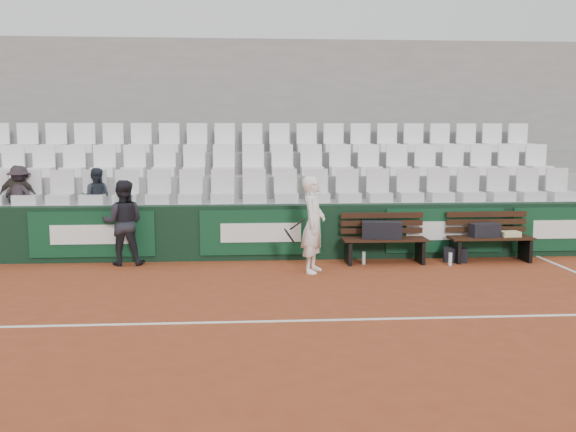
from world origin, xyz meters
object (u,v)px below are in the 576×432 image
(tennis_player, at_px, (313,225))
(spectator_b, at_px, (16,173))
(bench_left, at_px, (384,251))
(spectator_c, at_px, (95,174))
(bench_right, at_px, (490,249))
(water_bottle_near, at_px, (364,258))
(sports_bag_right, at_px, (485,230))
(sports_bag_ground, at_px, (455,255))
(water_bottle_far, at_px, (450,259))
(spectator_a, at_px, (19,173))
(sports_bag_left, at_px, (382,230))
(ball_kid, at_px, (123,223))

(tennis_player, height_order, spectator_b, spectator_b)
(bench_left, relative_size, spectator_c, 1.34)
(bench_right, height_order, water_bottle_near, bench_right)
(sports_bag_right, height_order, sports_bag_ground, sports_bag_right)
(bench_left, height_order, spectator_c, spectator_c)
(water_bottle_far, bearing_deg, bench_left, 165.25)
(spectator_a, bearing_deg, spectator_b, 13.45)
(water_bottle_near, bearing_deg, sports_bag_left, 13.30)
(bench_right, xyz_separation_m, sports_bag_right, (-0.11, 0.02, 0.35))
(sports_bag_right, distance_m, sports_bag_ground, 0.69)
(water_bottle_near, bearing_deg, sports_bag_right, 3.22)
(sports_bag_left, height_order, sports_bag_ground, sports_bag_left)
(bench_right, relative_size, sports_bag_ground, 3.63)
(bench_right, bearing_deg, bench_left, -179.22)
(sports_bag_ground, bearing_deg, spectator_c, 171.17)
(sports_bag_left, distance_m, spectator_b, 6.78)
(bench_right, distance_m, ball_kid, 6.58)
(sports_bag_right, xyz_separation_m, tennis_player, (-3.19, -0.70, 0.23))
(water_bottle_near, relative_size, tennis_player, 0.14)
(sports_bag_right, distance_m, spectator_a, 8.59)
(sports_bag_ground, distance_m, spectator_c, 6.79)
(tennis_player, bearing_deg, water_bottle_far, 8.36)
(sports_bag_ground, height_order, spectator_c, spectator_c)
(sports_bag_ground, bearing_deg, spectator_b, 172.73)
(water_bottle_far, bearing_deg, bench_right, 20.74)
(spectator_b, bearing_deg, spectator_c, 174.65)
(sports_bag_right, relative_size, ball_kid, 0.35)
(sports_bag_left, relative_size, spectator_b, 0.60)
(ball_kid, height_order, spectator_a, spectator_a)
(bench_right, distance_m, spectator_c, 7.39)
(water_bottle_far, bearing_deg, tennis_player, -171.64)
(water_bottle_far, xyz_separation_m, tennis_player, (-2.46, -0.36, 0.69))
(sports_bag_left, relative_size, tennis_player, 0.43)
(water_bottle_near, height_order, spectator_a, spectator_a)
(bench_left, bearing_deg, water_bottle_near, -168.39)
(water_bottle_far, relative_size, spectator_b, 0.20)
(tennis_player, distance_m, spectator_c, 4.32)
(sports_bag_right, bearing_deg, sports_bag_ground, -178.53)
(bench_right, relative_size, water_bottle_near, 6.64)
(ball_kid, bearing_deg, water_bottle_near, 174.55)
(ball_kid, height_order, spectator_c, spectator_c)
(bench_left, bearing_deg, spectator_a, 171.00)
(sports_bag_left, xyz_separation_m, spectator_b, (-6.63, 1.05, 0.99))
(sports_bag_ground, bearing_deg, ball_kid, 178.37)
(sports_bag_right, xyz_separation_m, water_bottle_near, (-2.23, -0.13, -0.46))
(sports_bag_right, bearing_deg, water_bottle_far, -155.19)
(bench_left, distance_m, bench_right, 1.95)
(spectator_b, relative_size, spectator_c, 1.05)
(spectator_b, bearing_deg, ball_kid, 152.27)
(bench_left, distance_m, sports_bag_ground, 1.31)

